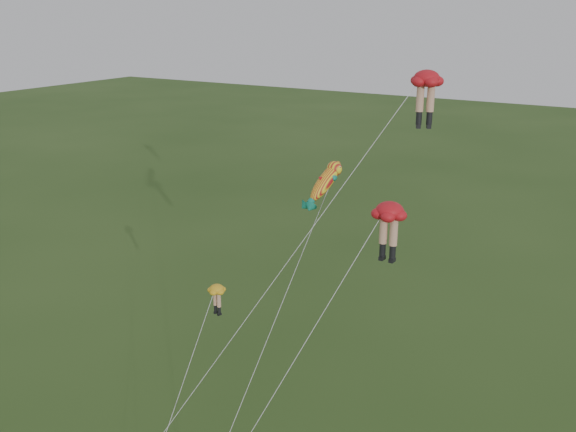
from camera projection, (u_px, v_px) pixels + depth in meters
The scene contains 4 objects.
legs_kite_red_high at pixel (423, 88), 30.56m from camera, with size 11.46×13.15×20.30m.
legs_kite_red_mid at pixel (387, 219), 28.55m from camera, with size 6.68×9.17×14.90m.
legs_kite_yellow at pixel (214, 299), 34.27m from camera, with size 1.26×7.76×8.99m.
fish_kite at pixel (325, 183), 35.09m from camera, with size 1.64×13.83×15.30m.
Camera 1 is at (17.49, -19.82, 23.06)m, focal length 40.00 mm.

